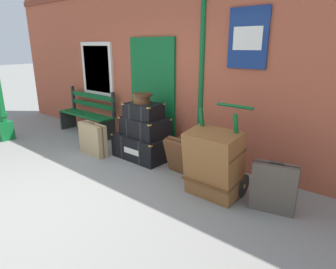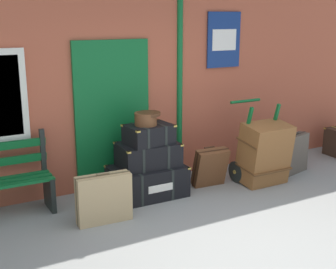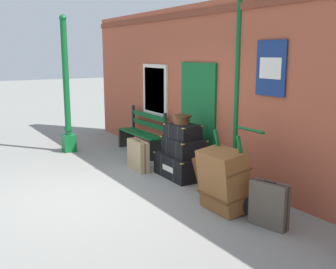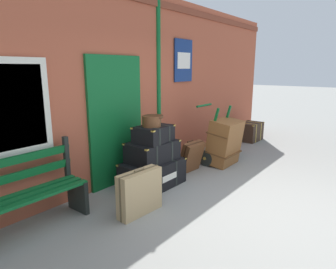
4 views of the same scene
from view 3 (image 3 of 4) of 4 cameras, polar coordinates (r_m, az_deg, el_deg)
The scene contains 13 objects.
ground_plane at distance 6.63m, azimuth -10.94°, elevation -8.82°, with size 60.00×60.00×0.00m, color gray.
brick_facade at distance 7.57m, azimuth 7.29°, elevation 6.23°, with size 10.40×0.35×3.20m.
lamp_post at distance 9.58m, azimuth -14.11°, elevation 4.61°, with size 0.28×0.28×3.12m.
platform_bench at distance 9.35m, azimuth -3.57°, elevation 0.14°, with size 1.60×0.43×1.01m.
steamer_trunk_base at distance 7.55m, azimuth 1.93°, elevation -4.42°, with size 1.02×0.66×0.43m.
steamer_trunk_middle at distance 7.45m, azimuth 2.26°, elevation -1.71°, with size 0.84×0.59×0.33m.
steamer_trunk_top at distance 7.38m, azimuth 2.12°, elevation 0.46°, with size 0.64×0.50×0.27m.
round_hatbox at distance 7.36m, azimuth 1.98°, elevation 2.25°, with size 0.35×0.31×0.17m.
porters_trolley at distance 6.10m, azimuth 9.11°, elevation -7.88°, with size 0.71×0.67×1.18m.
large_brown_trunk at distance 5.93m, azimuth 7.85°, elevation -6.43°, with size 0.70×0.55×0.93m.
suitcase_charcoal at distance 5.56m, azimuth 14.09°, elevation -9.63°, with size 0.55×0.29×0.65m.
suitcase_slate at distance 6.72m, azimuth 5.53°, elevation -5.78°, with size 0.51×0.34×0.59m.
suitcase_beige at distance 7.98m, azimuth -4.26°, elevation -2.95°, with size 0.67×0.23×0.63m.
Camera 3 is at (5.85, -2.14, 2.28)m, focal length 43.08 mm.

